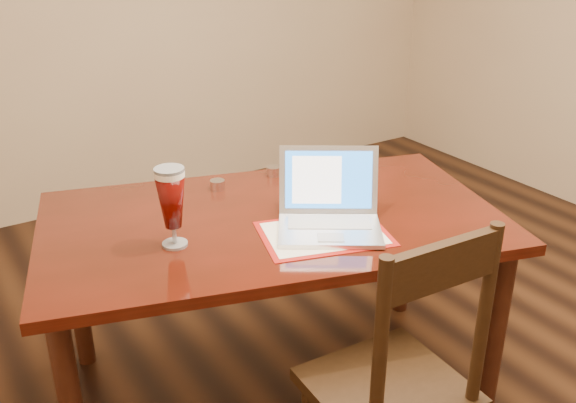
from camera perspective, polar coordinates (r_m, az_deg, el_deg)
ground at (r=2.87m, az=10.22°, el=-15.69°), size 5.00×5.00×0.00m
dining_table at (r=2.42m, az=-1.42°, el=-3.26°), size 1.89×1.39×1.07m
dining_chair at (r=2.06m, az=9.57°, el=-15.95°), size 0.48×0.46×1.07m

